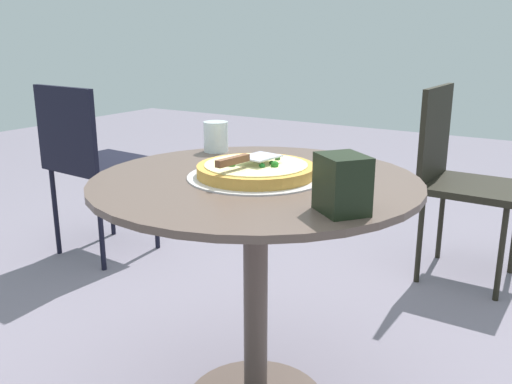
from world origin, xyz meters
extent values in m
cylinder|color=brown|center=(0.00, 0.00, 0.68)|extent=(0.87, 0.87, 0.02)
cylinder|color=brown|center=(0.00, 0.00, 0.35)|extent=(0.07, 0.07, 0.66)
cylinder|color=silver|center=(-0.01, 0.01, 0.69)|extent=(0.37, 0.37, 0.00)
cylinder|color=gold|center=(-0.01, 0.01, 0.71)|extent=(0.31, 0.31, 0.03)
cylinder|color=beige|center=(-0.01, 0.01, 0.73)|extent=(0.27, 0.27, 0.00)
sphere|color=#36731C|center=(-0.05, 0.08, 0.73)|extent=(0.02, 0.02, 0.02)
sphere|color=#366927|center=(-0.06, 0.01, 0.73)|extent=(0.01, 0.01, 0.01)
sphere|color=#2A7425|center=(-0.05, -0.04, 0.73)|extent=(0.02, 0.02, 0.02)
sphere|color=#227630|center=(0.03, -0.01, 0.73)|extent=(0.02, 0.02, 0.02)
sphere|color=#E7EDC3|center=(-0.07, -0.04, 0.73)|extent=(0.01, 0.01, 0.01)
sphere|color=#266B23|center=(0.03, 0.03, 0.73)|extent=(0.01, 0.01, 0.01)
sphere|color=#267622|center=(0.05, 0.01, 0.73)|extent=(0.02, 0.02, 0.02)
sphere|color=#396431|center=(0.02, 0.08, 0.73)|extent=(0.02, 0.02, 0.02)
cube|color=silver|center=(0.00, 0.02, 0.75)|extent=(0.09, 0.11, 0.00)
cube|color=brown|center=(-0.01, -0.08, 0.75)|extent=(0.03, 0.11, 0.02)
cylinder|color=white|center=(-0.30, 0.23, 0.74)|extent=(0.08, 0.08, 0.10)
cube|color=black|center=(0.31, -0.15, 0.76)|extent=(0.14, 0.14, 0.12)
cube|color=black|center=(-1.29, 0.64, 0.45)|extent=(0.43, 0.43, 0.03)
cube|color=black|center=(-1.30, 0.45, 0.65)|extent=(0.40, 0.05, 0.37)
cylinder|color=black|center=(-1.44, 0.82, 0.22)|extent=(0.02, 0.02, 0.44)
cylinder|color=black|center=(-1.10, 0.80, 0.22)|extent=(0.02, 0.02, 0.44)
cylinder|color=black|center=(-1.47, 0.48, 0.22)|extent=(0.02, 0.02, 0.44)
cylinder|color=black|center=(-1.13, 0.45, 0.22)|extent=(0.02, 0.02, 0.44)
cube|color=black|center=(0.31, 1.27, 0.42)|extent=(0.40, 0.40, 0.03)
cube|color=black|center=(0.13, 1.27, 0.64)|extent=(0.03, 0.39, 0.41)
cylinder|color=black|center=(0.48, 1.10, 0.20)|extent=(0.02, 0.02, 0.41)
cylinder|color=black|center=(0.15, 1.44, 0.20)|extent=(0.02, 0.02, 0.41)
cylinder|color=black|center=(0.14, 1.11, 0.20)|extent=(0.02, 0.02, 0.41)
camera|label=1|loc=(0.76, -1.20, 1.06)|focal=39.20mm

